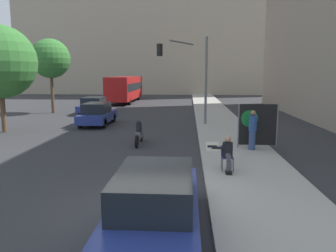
{
  "coord_description": "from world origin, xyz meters",
  "views": [
    {
      "loc": [
        1.15,
        -7.89,
        3.47
      ],
      "look_at": [
        0.37,
        4.5,
        1.47
      ],
      "focal_mm": 35.0,
      "sensor_mm": 36.0,
      "label": 1
    }
  ],
  "objects_px": {
    "jogger_on_sidewalk": "(253,130)",
    "parked_car_curbside": "(155,204)",
    "seated_protester": "(227,152)",
    "traffic_light_pole": "(188,65)",
    "car_on_road_midblock": "(94,105)",
    "motorcycle_on_road": "(139,134)",
    "car_on_road_nearest": "(97,114)",
    "protest_banner": "(257,125)",
    "street_tree_midblock": "(50,59)",
    "city_bus_on_road": "(125,88)"
  },
  "relations": [
    {
      "from": "car_on_road_midblock",
      "to": "city_bus_on_road",
      "type": "distance_m",
      "value": 11.43
    },
    {
      "from": "protest_banner",
      "to": "seated_protester",
      "type": "bearing_deg",
      "value": -115.06
    },
    {
      "from": "car_on_road_midblock",
      "to": "street_tree_midblock",
      "type": "height_order",
      "value": "street_tree_midblock"
    },
    {
      "from": "traffic_light_pole",
      "to": "parked_car_curbside",
      "type": "distance_m",
      "value": 16.1
    },
    {
      "from": "traffic_light_pole",
      "to": "parked_car_curbside",
      "type": "bearing_deg",
      "value": -92.16
    },
    {
      "from": "car_on_road_midblock",
      "to": "motorcycle_on_road",
      "type": "relative_size",
      "value": 2.14
    },
    {
      "from": "seated_protester",
      "to": "street_tree_midblock",
      "type": "relative_size",
      "value": 0.19
    },
    {
      "from": "parked_car_curbside",
      "to": "motorcycle_on_road",
      "type": "height_order",
      "value": "parked_car_curbside"
    },
    {
      "from": "seated_protester",
      "to": "protest_banner",
      "type": "bearing_deg",
      "value": 75.94
    },
    {
      "from": "car_on_road_nearest",
      "to": "city_bus_on_road",
      "type": "xyz_separation_m",
      "value": [
        -1.52,
        17.81,
        1.02
      ]
    },
    {
      "from": "jogger_on_sidewalk",
      "to": "car_on_road_nearest",
      "type": "xyz_separation_m",
      "value": [
        -8.96,
        7.43,
        -0.3
      ]
    },
    {
      "from": "parked_car_curbside",
      "to": "city_bus_on_road",
      "type": "relative_size",
      "value": 0.43
    },
    {
      "from": "car_on_road_midblock",
      "to": "motorcycle_on_road",
      "type": "distance_m",
      "value": 13.69
    },
    {
      "from": "jogger_on_sidewalk",
      "to": "city_bus_on_road",
      "type": "relative_size",
      "value": 0.16
    },
    {
      "from": "traffic_light_pole",
      "to": "car_on_road_midblock",
      "type": "bearing_deg",
      "value": 144.36
    },
    {
      "from": "city_bus_on_road",
      "to": "street_tree_midblock",
      "type": "relative_size",
      "value": 1.71
    },
    {
      "from": "seated_protester",
      "to": "traffic_light_pole",
      "type": "xyz_separation_m",
      "value": [
        -1.42,
        11.27,
        3.22
      ]
    },
    {
      "from": "car_on_road_midblock",
      "to": "street_tree_midblock",
      "type": "distance_m",
      "value": 5.5
    },
    {
      "from": "car_on_road_nearest",
      "to": "jogger_on_sidewalk",
      "type": "bearing_deg",
      "value": -39.66
    },
    {
      "from": "parked_car_curbside",
      "to": "car_on_road_nearest",
      "type": "bearing_deg",
      "value": 109.89
    },
    {
      "from": "jogger_on_sidewalk",
      "to": "parked_car_curbside",
      "type": "relative_size",
      "value": 0.37
    },
    {
      "from": "traffic_light_pole",
      "to": "car_on_road_midblock",
      "type": "relative_size",
      "value": 1.24
    },
    {
      "from": "seated_protester",
      "to": "city_bus_on_road",
      "type": "height_order",
      "value": "city_bus_on_road"
    },
    {
      "from": "seated_protester",
      "to": "traffic_light_pole",
      "type": "bearing_deg",
      "value": 108.19
    },
    {
      "from": "seated_protester",
      "to": "motorcycle_on_road",
      "type": "distance_m",
      "value": 6.05
    },
    {
      "from": "protest_banner",
      "to": "city_bus_on_road",
      "type": "height_order",
      "value": "city_bus_on_road"
    },
    {
      "from": "seated_protester",
      "to": "jogger_on_sidewalk",
      "type": "height_order",
      "value": "jogger_on_sidewalk"
    },
    {
      "from": "seated_protester",
      "to": "car_on_road_midblock",
      "type": "relative_size",
      "value": 0.26
    },
    {
      "from": "jogger_on_sidewalk",
      "to": "street_tree_midblock",
      "type": "xyz_separation_m",
      "value": [
        -14.8,
        14.0,
        3.68
      ]
    },
    {
      "from": "protest_banner",
      "to": "street_tree_midblock",
      "type": "height_order",
      "value": "street_tree_midblock"
    },
    {
      "from": "seated_protester",
      "to": "car_on_road_nearest",
      "type": "distance_m",
      "value": 13.05
    },
    {
      "from": "jogger_on_sidewalk",
      "to": "car_on_road_nearest",
      "type": "height_order",
      "value": "jogger_on_sidewalk"
    },
    {
      "from": "city_bus_on_road",
      "to": "protest_banner",
      "type": "bearing_deg",
      "value": -66.38
    },
    {
      "from": "seated_protester",
      "to": "protest_banner",
      "type": "relative_size",
      "value": 0.62
    },
    {
      "from": "seated_protester",
      "to": "parked_car_curbside",
      "type": "relative_size",
      "value": 0.25
    },
    {
      "from": "traffic_light_pole",
      "to": "city_bus_on_road",
      "type": "distance_m",
      "value": 18.95
    },
    {
      "from": "seated_protester",
      "to": "street_tree_midblock",
      "type": "xyz_separation_m",
      "value": [
        -13.34,
        17.25,
        3.92
      ]
    },
    {
      "from": "seated_protester",
      "to": "parked_car_curbside",
      "type": "height_order",
      "value": "parked_car_curbside"
    },
    {
      "from": "parked_car_curbside",
      "to": "jogger_on_sidewalk",
      "type": "bearing_deg",
      "value": 65.78
    },
    {
      "from": "traffic_light_pole",
      "to": "motorcycle_on_road",
      "type": "bearing_deg",
      "value": -109.63
    },
    {
      "from": "seated_protester",
      "to": "parked_car_curbside",
      "type": "xyz_separation_m",
      "value": [
        -2.02,
        -4.48,
        -0.06
      ]
    },
    {
      "from": "parked_car_curbside",
      "to": "car_on_road_midblock",
      "type": "height_order",
      "value": "parked_car_curbside"
    },
    {
      "from": "protest_banner",
      "to": "traffic_light_pole",
      "type": "height_order",
      "value": "traffic_light_pole"
    },
    {
      "from": "traffic_light_pole",
      "to": "city_bus_on_road",
      "type": "xyz_separation_m",
      "value": [
        -7.6,
        17.22,
        -2.25
      ]
    },
    {
      "from": "jogger_on_sidewalk",
      "to": "parked_car_curbside",
      "type": "height_order",
      "value": "jogger_on_sidewalk"
    },
    {
      "from": "traffic_light_pole",
      "to": "city_bus_on_road",
      "type": "bearing_deg",
      "value": 113.83
    },
    {
      "from": "car_on_road_nearest",
      "to": "street_tree_midblock",
      "type": "relative_size",
      "value": 0.66
    },
    {
      "from": "car_on_road_midblock",
      "to": "motorcycle_on_road",
      "type": "bearing_deg",
      "value": -64.83
    },
    {
      "from": "seated_protester",
      "to": "jogger_on_sidewalk",
      "type": "relative_size",
      "value": 0.69
    },
    {
      "from": "parked_car_curbside",
      "to": "city_bus_on_road",
      "type": "xyz_separation_m",
      "value": [
        -7.01,
        32.97,
        1.03
      ]
    }
  ]
}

